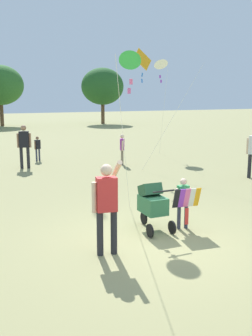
{
  "coord_description": "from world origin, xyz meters",
  "views": [
    {
      "loc": [
        -3.67,
        -6.21,
        2.83
      ],
      "look_at": [
        -0.05,
        1.17,
        1.3
      ],
      "focal_mm": 41.35,
      "sensor_mm": 36.0,
      "label": 1
    }
  ],
  "objects_px": {
    "person_sitting_far": "(122,147)",
    "child_with_butterfly_kite": "(184,199)",
    "kite_adult_black": "(130,62)",
    "person_kid_running": "(24,143)",
    "person_adult_flyer": "(107,201)",
    "kite_green_novelty": "(161,65)",
    "person_back_turned": "(38,146)",
    "kite_orange_delta": "(144,64)",
    "stroller": "(152,202)"
  },
  "relations": [
    {
      "from": "person_back_turned",
      "to": "kite_adult_black",
      "type": "bearing_deg",
      "value": -87.48
    },
    {
      "from": "child_with_butterfly_kite",
      "to": "kite_orange_delta",
      "type": "height_order",
      "value": "kite_orange_delta"
    },
    {
      "from": "person_adult_flyer",
      "to": "person_back_turned",
      "type": "distance_m",
      "value": 10.92
    },
    {
      "from": "kite_adult_black",
      "to": "person_sitting_far",
      "type": "xyz_separation_m",
      "value": [
        2.55,
        5.77,
        -2.89
      ]
    },
    {
      "from": "kite_green_novelty",
      "to": "kite_adult_black",
      "type": "bearing_deg",
      "value": -125.48
    },
    {
      "from": "stroller",
      "to": "person_back_turned",
      "type": "relative_size",
      "value": 1.0
    },
    {
      "from": "person_adult_flyer",
      "to": "person_back_turned",
      "type": "relative_size",
      "value": 1.6
    },
    {
      "from": "child_with_butterfly_kite",
      "to": "person_back_turned",
      "type": "distance_m",
      "value": 10.32
    },
    {
      "from": "stroller",
      "to": "person_kid_running",
      "type": "relative_size",
      "value": 0.64
    },
    {
      "from": "person_back_turned",
      "to": "kite_green_novelty",
      "type": "bearing_deg",
      "value": -3.21
    },
    {
      "from": "person_sitting_far",
      "to": "person_kid_running",
      "type": "xyz_separation_m",
      "value": [
        -3.81,
        0.97,
        0.26
      ]
    },
    {
      "from": "child_with_butterfly_kite",
      "to": "person_sitting_far",
      "type": "height_order",
      "value": "person_sitting_far"
    },
    {
      "from": "person_sitting_far",
      "to": "person_back_turned",
      "type": "distance_m",
      "value": 3.89
    },
    {
      "from": "person_sitting_far",
      "to": "person_kid_running",
      "type": "height_order",
      "value": "person_kid_running"
    },
    {
      "from": "kite_adult_black",
      "to": "person_kid_running",
      "type": "xyz_separation_m",
      "value": [
        -1.26,
        6.75,
        -2.63
      ]
    },
    {
      "from": "kite_adult_black",
      "to": "kite_green_novelty",
      "type": "xyz_separation_m",
      "value": [
        5.71,
        8.0,
        0.68
      ]
    },
    {
      "from": "kite_adult_black",
      "to": "person_sitting_far",
      "type": "relative_size",
      "value": 3.08
    },
    {
      "from": "child_with_butterfly_kite",
      "to": "person_kid_running",
      "type": "relative_size",
      "value": 0.65
    },
    {
      "from": "person_sitting_far",
      "to": "kite_green_novelty",
      "type": "bearing_deg",
      "value": 35.25
    },
    {
      "from": "person_adult_flyer",
      "to": "kite_adult_black",
      "type": "distance_m",
      "value": 4.01
    },
    {
      "from": "kite_orange_delta",
      "to": "person_kid_running",
      "type": "height_order",
      "value": "kite_orange_delta"
    },
    {
      "from": "stroller",
      "to": "kite_orange_delta",
      "type": "xyz_separation_m",
      "value": [
        3.0,
        5.88,
        3.39
      ]
    },
    {
      "from": "kite_orange_delta",
      "to": "person_back_turned",
      "type": "distance_m",
      "value": 6.16
    },
    {
      "from": "child_with_butterfly_kite",
      "to": "kite_green_novelty",
      "type": "height_order",
      "value": "kite_green_novelty"
    },
    {
      "from": "person_kid_running",
      "to": "person_back_turned",
      "type": "relative_size",
      "value": 1.58
    },
    {
      "from": "stroller",
      "to": "kite_green_novelty",
      "type": "height_order",
      "value": "kite_green_novelty"
    },
    {
      "from": "kite_orange_delta",
      "to": "person_kid_running",
      "type": "distance_m",
      "value": 5.58
    },
    {
      "from": "person_adult_flyer",
      "to": "stroller",
      "type": "distance_m",
      "value": 1.65
    },
    {
      "from": "kite_green_novelty",
      "to": "person_kid_running",
      "type": "xyz_separation_m",
      "value": [
        -6.97,
        -1.26,
        -3.3
      ]
    },
    {
      "from": "person_adult_flyer",
      "to": "kite_green_novelty",
      "type": "relative_size",
      "value": 0.38
    },
    {
      "from": "person_back_turned",
      "to": "child_with_butterfly_kite",
      "type": "bearing_deg",
      "value": -86.25
    },
    {
      "from": "kite_adult_black",
      "to": "person_sitting_far",
      "type": "distance_m",
      "value": 6.94
    },
    {
      "from": "kite_adult_black",
      "to": "kite_orange_delta",
      "type": "distance_m",
      "value": 4.97
    },
    {
      "from": "kite_orange_delta",
      "to": "person_sitting_far",
      "type": "height_order",
      "value": "kite_orange_delta"
    },
    {
      "from": "person_adult_flyer",
      "to": "kite_orange_delta",
      "type": "relative_size",
      "value": 0.38
    },
    {
      "from": "kite_green_novelty",
      "to": "person_back_turned",
      "type": "distance_m",
      "value": 7.11
    },
    {
      "from": "stroller",
      "to": "child_with_butterfly_kite",
      "type": "bearing_deg",
      "value": -21.9
    },
    {
      "from": "child_with_butterfly_kite",
      "to": "stroller",
      "type": "relative_size",
      "value": 1.02
    },
    {
      "from": "kite_green_novelty",
      "to": "kite_orange_delta",
      "type": "bearing_deg",
      "value": -128.27
    },
    {
      "from": "kite_adult_black",
      "to": "person_back_turned",
      "type": "distance_m",
      "value": 8.88
    },
    {
      "from": "kite_adult_black",
      "to": "person_sitting_far",
      "type": "height_order",
      "value": "kite_adult_black"
    },
    {
      "from": "person_sitting_far",
      "to": "child_with_butterfly_kite",
      "type": "bearing_deg",
      "value": -106.17
    },
    {
      "from": "person_adult_flyer",
      "to": "kite_adult_black",
      "type": "bearing_deg",
      "value": 55.51
    },
    {
      "from": "kite_adult_black",
      "to": "kite_orange_delta",
      "type": "bearing_deg",
      "value": 57.26
    },
    {
      "from": "stroller",
      "to": "person_kid_running",
      "type": "bearing_deg",
      "value": 96.4
    },
    {
      "from": "child_with_butterfly_kite",
      "to": "stroller",
      "type": "height_order",
      "value": "child_with_butterfly_kite"
    },
    {
      "from": "child_with_butterfly_kite",
      "to": "person_sitting_far",
      "type": "bearing_deg",
      "value": 73.83
    },
    {
      "from": "child_with_butterfly_kite",
      "to": "kite_adult_black",
      "type": "height_order",
      "value": "kite_adult_black"
    },
    {
      "from": "stroller",
      "to": "person_sitting_far",
      "type": "bearing_deg",
      "value": 69.04
    },
    {
      "from": "stroller",
      "to": "person_kid_running",
      "type": "xyz_separation_m",
      "value": [
        -0.95,
        8.45,
        0.41
      ]
    }
  ]
}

